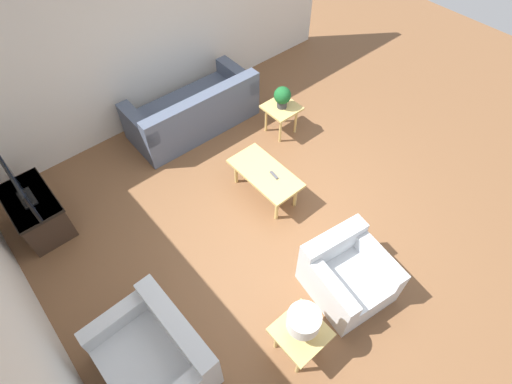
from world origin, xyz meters
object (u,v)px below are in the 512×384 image
side_table_plant (281,111)px  table_lamp (304,321)px  sofa (194,112)px  tv_stand_chest (37,211)px  loveseat (156,356)px  coffee_table (265,175)px  side_table_lamp (300,334)px  armchair (346,274)px  television (18,187)px  potted_plant (282,96)px

side_table_plant → table_lamp: bearing=140.1°
sofa → tv_stand_chest: bearing=6.9°
loveseat → coffee_table: (1.05, -2.42, 0.12)m
side_table_lamp → armchair: bearing=-79.3°
coffee_table → side_table_plant: bearing=-52.6°
tv_stand_chest → sofa: bearing=-84.1°
armchair → loveseat: size_ratio=0.85×
sofa → television: (-0.28, 2.72, 0.50)m
loveseat → tv_stand_chest: 2.60m
sofa → loveseat: size_ratio=1.75×
loveseat → side_table_plant: size_ratio=2.34×
coffee_table → television: size_ratio=1.07×
armchair → side_table_lamp: (-0.18, 0.95, 0.14)m
sofa → armchair: sofa is taller
coffee_table → side_table_lamp: (-1.89, 1.19, 0.03)m
side_table_plant → television: 3.80m
television → tv_stand_chest: bearing=-90.0°
loveseat → tv_stand_chest: loveseat is taller
side_table_plant → side_table_lamp: 3.52m
armchair → loveseat: 2.28m
sofa → coffee_table: 1.83m
loveseat → table_lamp: 1.57m
coffee_table → table_lamp: table_lamp is taller
tv_stand_chest → side_table_lamp: bearing=-157.2°
loveseat → television: (2.59, 0.22, 0.53)m
loveseat → coffee_table: size_ratio=1.13×
side_table_plant → tv_stand_chest: (0.72, 3.70, -0.13)m
coffee_table → potted_plant: size_ratio=2.99×
coffee_table → potted_plant: (0.82, -1.07, 0.31)m
coffee_table → table_lamp: bearing=147.8°
side_table_lamp → side_table_plant: bearing=-39.9°
television → table_lamp: (-3.43, -1.45, -0.02)m
side_table_lamp → tv_stand_chest: (3.43, 1.44, -0.13)m
loveseat → potted_plant: bearing=117.1°
side_table_lamp → tv_stand_chest: size_ratio=0.54×
side_table_lamp → sofa: bearing=-18.9°
side_table_plant → side_table_lamp: same height
armchair → side_table_plant: (2.53, -1.31, 0.14)m
sofa → coffee_table: (-1.82, 0.08, 0.09)m
potted_plant → television: bearing=79.0°
sofa → potted_plant: (-1.01, -0.99, 0.41)m
coffee_table → side_table_lamp: size_ratio=2.07×
side_table_lamp → table_lamp: (0.00, 0.00, 0.36)m
tv_stand_chest → television: size_ratio=0.95×
sofa → side_table_plant: bearing=135.5°
side_table_plant → tv_stand_chest: tv_stand_chest is taller
sofa → side_table_lamp: bearing=72.1°
armchair → table_lamp: (-0.18, 0.95, 0.50)m
armchair → television: bearing=135.2°
side_table_plant → television: television is taller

